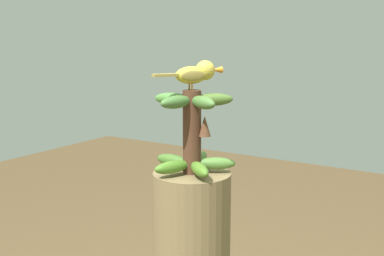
% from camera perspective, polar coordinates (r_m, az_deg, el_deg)
% --- Properties ---
extents(banana_bunch, '(0.26, 0.25, 0.25)m').
position_cam_1_polar(banana_bunch, '(1.41, 0.05, -0.47)').
color(banana_bunch, '#4C2D1E').
rests_on(banana_bunch, banana_tree).
extents(perched_bird, '(0.20, 0.13, 0.08)m').
position_cam_1_polar(perched_bird, '(1.41, 0.57, 6.53)').
color(perched_bird, '#C68933').
rests_on(perched_bird, banana_bunch).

